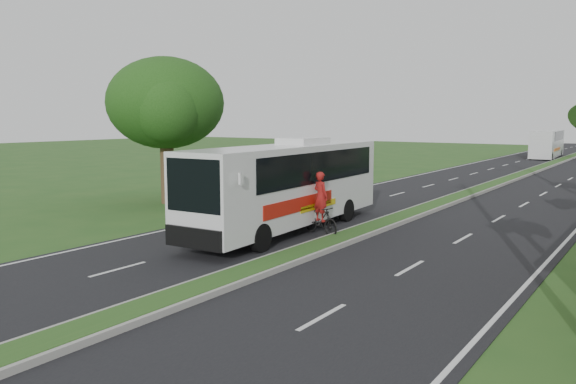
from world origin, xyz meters
The scene contains 8 objects.
ground centered at (0.00, 0.00, 0.00)m, with size 180.00×180.00×0.00m, color #27511D.
road_asphalt centered at (0.00, 20.00, 0.01)m, with size 14.00×160.00×0.02m, color black.
median_strip centered at (0.00, 20.00, 0.10)m, with size 1.20×160.00×0.18m.
lane_edge_left centered at (-6.70, 20.00, 0.00)m, with size 0.12×160.00×0.01m, color silver.
shade_tree centered at (-12.11, 10.02, 5.03)m, with size 6.30×6.00×7.54m.
coach_bus_main centered at (-2.66, 7.65, 2.00)m, with size 2.98×11.38×3.64m.
coach_bus_far centered at (-2.27, 58.27, 1.74)m, with size 2.80×10.65×3.07m.
motorcyclist centered at (-1.17, 7.56, 0.88)m, with size 1.96×1.12×2.44m.
Camera 1 is at (9.72, -10.33, 4.42)m, focal length 35.00 mm.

